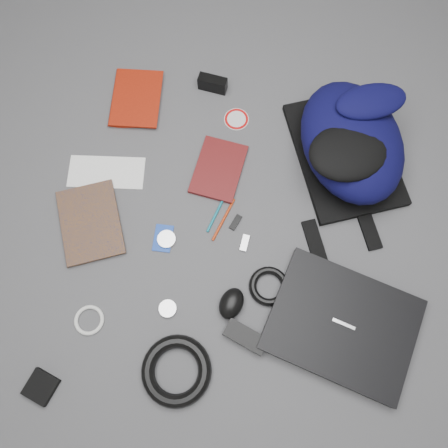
# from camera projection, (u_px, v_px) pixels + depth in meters

# --- Properties ---
(ground) EXTENTS (4.00, 4.00, 0.00)m
(ground) POSITION_uv_depth(u_px,v_px,m) (224.00, 226.00, 1.35)
(ground) COLOR #4F4F51
(ground) RESTS_ON ground
(backpack) EXTENTS (0.45, 0.54, 0.19)m
(backpack) POSITION_uv_depth(u_px,v_px,m) (352.00, 141.00, 1.32)
(backpack) COLOR black
(backpack) RESTS_ON ground
(laptop) EXTENTS (0.47, 0.42, 0.04)m
(laptop) POSITION_uv_depth(u_px,v_px,m) (342.00, 325.00, 1.24)
(laptop) COLOR black
(laptop) RESTS_ON ground
(textbook_red) EXTENTS (0.17, 0.23, 0.02)m
(textbook_red) POSITION_uv_depth(u_px,v_px,m) (112.00, 97.00, 1.47)
(textbook_red) COLOR maroon
(textbook_red) RESTS_ON ground
(comic_book) EXTENTS (0.25, 0.29, 0.02)m
(comic_book) POSITION_uv_depth(u_px,v_px,m) (62.00, 230.00, 1.33)
(comic_book) COLOR #A25D0B
(comic_book) RESTS_ON ground
(envelope) EXTENTS (0.25, 0.13, 0.00)m
(envelope) POSITION_uv_depth(u_px,v_px,m) (106.00, 172.00, 1.40)
(envelope) COLOR white
(envelope) RESTS_ON ground
(dvd_case) EXTENTS (0.18, 0.22, 0.02)m
(dvd_case) POSITION_uv_depth(u_px,v_px,m) (219.00, 169.00, 1.39)
(dvd_case) COLOR #490E0E
(dvd_case) RESTS_ON ground
(compact_camera) EXTENTS (0.10, 0.05, 0.05)m
(compact_camera) POSITION_uv_depth(u_px,v_px,m) (213.00, 84.00, 1.47)
(compact_camera) COLOR black
(compact_camera) RESTS_ON ground
(sticker_disc) EXTENTS (0.09, 0.09, 0.00)m
(sticker_disc) POSITION_uv_depth(u_px,v_px,m) (236.00, 119.00, 1.46)
(sticker_disc) COLOR silver
(sticker_disc) RESTS_ON ground
(pen_teal) EXTENTS (0.05, 0.14, 0.01)m
(pen_teal) POSITION_uv_depth(u_px,v_px,m) (217.00, 212.00, 1.36)
(pen_teal) COLOR #0E6C82
(pen_teal) RESTS_ON ground
(pen_red) EXTENTS (0.06, 0.14, 0.01)m
(pen_red) POSITION_uv_depth(u_px,v_px,m) (223.00, 220.00, 1.35)
(pen_red) COLOR #AE300D
(pen_red) RESTS_ON ground
(id_badge) EXTENTS (0.06, 0.09, 0.00)m
(id_badge) POSITION_uv_depth(u_px,v_px,m) (163.00, 238.00, 1.33)
(id_badge) COLOR #173EAC
(id_badge) RESTS_ON ground
(usb_black) EXTENTS (0.04, 0.05, 0.01)m
(usb_black) POSITION_uv_depth(u_px,v_px,m) (236.00, 222.00, 1.34)
(usb_black) COLOR black
(usb_black) RESTS_ON ground
(usb_silver) EXTENTS (0.03, 0.05, 0.01)m
(usb_silver) POSITION_uv_depth(u_px,v_px,m) (245.00, 243.00, 1.32)
(usb_silver) COLOR #B1B1B3
(usb_silver) RESTS_ON ground
(mouse) EXTENTS (0.09, 0.11, 0.05)m
(mouse) POSITION_uv_depth(u_px,v_px,m) (231.00, 303.00, 1.25)
(mouse) COLOR black
(mouse) RESTS_ON ground
(headphone_left) EXTENTS (0.07, 0.07, 0.01)m
(headphone_left) POSITION_uv_depth(u_px,v_px,m) (167.00, 239.00, 1.33)
(headphone_left) COLOR silver
(headphone_left) RESTS_ON ground
(headphone_right) EXTENTS (0.06, 0.06, 0.01)m
(headphone_right) POSITION_uv_depth(u_px,v_px,m) (168.00, 309.00, 1.26)
(headphone_right) COLOR #BDBDBF
(headphone_right) RESTS_ON ground
(cable_coil) EXTENTS (0.14, 0.14, 0.02)m
(cable_coil) POSITION_uv_depth(u_px,v_px,m) (269.00, 286.00, 1.28)
(cable_coil) COLOR black
(cable_coil) RESTS_ON ground
(power_brick) EXTENTS (0.13, 0.10, 0.03)m
(power_brick) POSITION_uv_depth(u_px,v_px,m) (246.00, 337.00, 1.23)
(power_brick) COLOR black
(power_brick) RESTS_ON ground
(power_cord_coil) EXTENTS (0.22, 0.22, 0.04)m
(power_cord_coil) POSITION_uv_depth(u_px,v_px,m) (176.00, 371.00, 1.20)
(power_cord_coil) COLOR black
(power_cord_coil) RESTS_ON ground
(pouch) EXTENTS (0.10, 0.10, 0.02)m
(pouch) POSITION_uv_depth(u_px,v_px,m) (41.00, 387.00, 1.20)
(pouch) COLOR black
(pouch) RESTS_ON ground
(white_cable_coil) EXTENTS (0.11, 0.11, 0.01)m
(white_cable_coil) POSITION_uv_depth(u_px,v_px,m) (89.00, 320.00, 1.26)
(white_cable_coil) COLOR silver
(white_cable_coil) RESTS_ON ground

